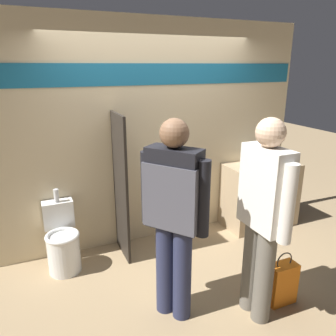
# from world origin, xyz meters

# --- Properties ---
(ground_plane) EXTENTS (16.00, 16.00, 0.00)m
(ground_plane) POSITION_xyz_m (0.00, 0.00, 0.00)
(ground_plane) COLOR #997F5B
(display_wall) EXTENTS (4.00, 0.07, 2.70)m
(display_wall) POSITION_xyz_m (0.00, 0.60, 1.36)
(display_wall) COLOR beige
(display_wall) RESTS_ON ground_plane
(sink_counter) EXTENTS (1.00, 0.54, 0.88)m
(sink_counter) POSITION_xyz_m (1.45, 0.30, 0.44)
(sink_counter) COLOR tan
(sink_counter) RESTS_ON ground_plane
(sink_basin) EXTENTS (0.34, 0.34, 0.27)m
(sink_basin) POSITION_xyz_m (1.40, 0.36, 0.95)
(sink_basin) COLOR white
(sink_basin) RESTS_ON sink_counter
(cell_phone) EXTENTS (0.07, 0.14, 0.01)m
(cell_phone) POSITION_xyz_m (1.15, 0.20, 0.89)
(cell_phone) COLOR #B7B7BC
(cell_phone) RESTS_ON sink_counter
(divider_near_counter) EXTENTS (0.03, 0.52, 1.68)m
(divider_near_counter) POSITION_xyz_m (-0.52, 0.31, 0.84)
(divider_near_counter) COLOR #28231E
(divider_near_counter) RESTS_ON ground_plane
(urinal_near_counter) EXTENTS (0.37, 0.25, 1.23)m
(urinal_near_counter) POSITION_xyz_m (0.17, 0.45, 0.82)
(urinal_near_counter) COLOR silver
(urinal_near_counter) RESTS_ON ground_plane
(toilet) EXTENTS (0.36, 0.52, 0.87)m
(toilet) POSITION_xyz_m (-1.21, 0.28, 0.31)
(toilet) COLOR white
(toilet) RESTS_ON ground_plane
(person_in_vest) EXTENTS (0.47, 0.52, 1.79)m
(person_in_vest) POSITION_xyz_m (-0.38, -0.83, 1.04)
(person_in_vest) COLOR #282D4C
(person_in_vest) RESTS_ON ground_plane
(person_with_lanyard) EXTENTS (0.24, 0.63, 1.79)m
(person_with_lanyard) POSITION_xyz_m (0.30, -1.13, 0.99)
(person_with_lanyard) COLOR #666056
(person_with_lanyard) RESTS_ON ground_plane
(shopping_bag) EXTENTS (0.27, 0.15, 0.53)m
(shopping_bag) POSITION_xyz_m (0.61, -1.12, 0.21)
(shopping_bag) COLOR orange
(shopping_bag) RESTS_ON ground_plane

